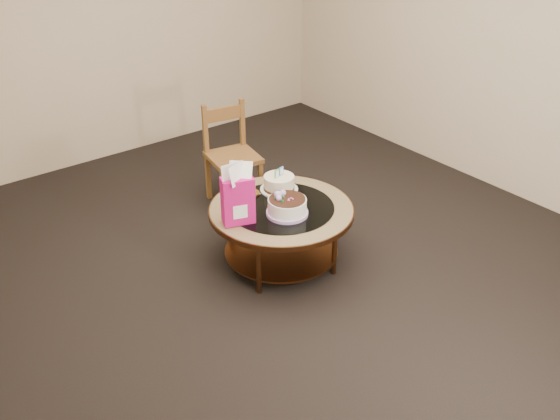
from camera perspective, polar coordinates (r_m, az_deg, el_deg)
ground at (r=4.58m, az=0.12°, el=-4.69°), size 5.00×5.00×0.00m
room_walls at (r=3.92m, az=0.14°, el=14.23°), size 4.52×5.02×2.61m
coffee_table at (r=4.38m, az=0.12°, el=-0.61°), size 1.02×1.02×0.46m
decorated_cake at (r=4.22m, az=0.64°, el=0.26°), size 0.29×0.29×0.17m
cream_cake at (r=4.53m, az=-0.09°, el=2.45°), size 0.28×0.28×0.18m
gift_bag at (r=4.07m, az=-3.89°, el=1.46°), size 0.24×0.20×0.42m
pillar_candle at (r=4.49m, az=-2.59°, el=1.73°), size 0.11×0.11×0.08m
dining_chair at (r=5.20m, az=-4.47°, el=5.08°), size 0.45×0.45×0.84m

